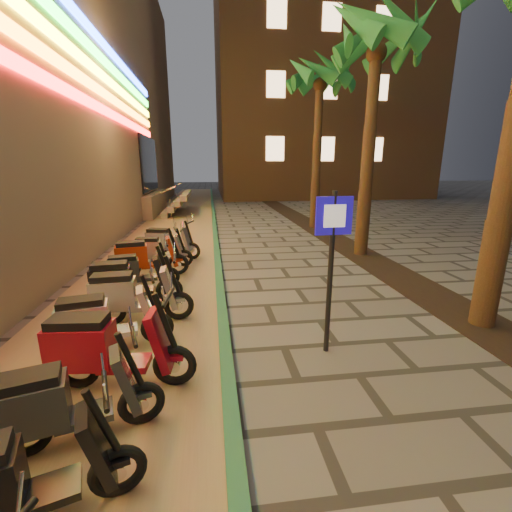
{
  "coord_description": "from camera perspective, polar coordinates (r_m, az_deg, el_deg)",
  "views": [
    {
      "loc": [
        -1.05,
        -2.94,
        2.68
      ],
      "look_at": [
        -0.3,
        2.67,
        1.2
      ],
      "focal_mm": 24.0,
      "sensor_mm": 36.0,
      "label": 1
    }
  ],
  "objects": [
    {
      "name": "scooter_8",
      "position": [
        7.1,
        -20.92,
        -4.02
      ],
      "size": [
        1.72,
        0.68,
        1.21
      ],
      "rotation": [
        0.0,
        0.0,
        0.13
      ],
      "color": "black",
      "rests_on": "ground"
    },
    {
      "name": "scooter_11",
      "position": [
        9.68,
        -16.22,
        0.88
      ],
      "size": [
        1.53,
        0.54,
        1.08
      ],
      "rotation": [
        0.0,
        0.0,
        -0.04
      ],
      "color": "black",
      "rests_on": "ground"
    },
    {
      "name": "palm_d",
      "position": [
        15.98,
        10.61,
        26.24
      ],
      "size": [
        2.97,
        3.02,
        7.16
      ],
      "color": "#472D19",
      "rests_on": "ground"
    },
    {
      "name": "ground",
      "position": [
        4.11,
        10.19,
        -26.3
      ],
      "size": [
        120.0,
        120.0,
        0.0
      ],
      "primitive_type": "plane",
      "color": "#474442",
      "rests_on": "ground"
    },
    {
      "name": "scooter_3",
      "position": [
        3.47,
        -35.85,
        -28.29
      ],
      "size": [
        1.49,
        0.81,
        1.06
      ],
      "rotation": [
        0.0,
        0.0,
        0.31
      ],
      "color": "black",
      "rests_on": "ground"
    },
    {
      "name": "apartment_block",
      "position": [
        37.65,
        9.42,
        29.63
      ],
      "size": [
        18.0,
        16.06,
        25.0
      ],
      "color": "brown",
      "rests_on": "ground"
    },
    {
      "name": "scooter_7",
      "position": [
        6.33,
        -20.27,
        -6.19
      ],
      "size": [
        1.72,
        0.6,
        1.21
      ],
      "rotation": [
        0.0,
        0.0,
        0.07
      ],
      "color": "black",
      "rests_on": "ground"
    },
    {
      "name": "scooter_10",
      "position": [
        8.81,
        -18.28,
        -0.19
      ],
      "size": [
        1.75,
        0.77,
        1.23
      ],
      "rotation": [
        0.0,
        0.0,
        0.19
      ],
      "color": "black",
      "rests_on": "ground"
    },
    {
      "name": "green_curb",
      "position": [
        13.2,
        -6.79,
        3.08
      ],
      "size": [
        0.18,
        60.0,
        0.1
      ],
      "primitive_type": "cube",
      "color": "#225C3B",
      "rests_on": "ground"
    },
    {
      "name": "scooter_12",
      "position": [
        10.58,
        -14.64,
        2.32
      ],
      "size": [
        1.63,
        0.86,
        1.16
      ],
      "rotation": [
        0.0,
        0.0,
        -0.3
      ],
      "color": "black",
      "rests_on": "ground"
    },
    {
      "name": "parking_strip",
      "position": [
        13.3,
        -14.13,
        2.63
      ],
      "size": [
        3.4,
        60.0,
        0.01
      ],
      "primitive_type": "cube",
      "color": "#8C7251",
      "rests_on": "ground"
    },
    {
      "name": "pedestrian_sign",
      "position": [
        4.87,
        12.51,
        0.7
      ],
      "size": [
        0.52,
        0.1,
        2.37
      ],
      "rotation": [
        0.0,
        0.0,
        0.05
      ],
      "color": "black",
      "rests_on": "ground"
    },
    {
      "name": "scooter_9",
      "position": [
        7.96,
        -19.52,
        -2.34
      ],
      "size": [
        1.53,
        0.72,
        1.07
      ],
      "rotation": [
        0.0,
        0.0,
        0.23
      ],
      "color": "black",
      "rests_on": "ground"
    },
    {
      "name": "scooter_6",
      "position": [
        5.58,
        -24.26,
        -9.8
      ],
      "size": [
        1.62,
        0.74,
        1.14
      ],
      "rotation": [
        0.0,
        0.0,
        0.21
      ],
      "color": "black",
      "rests_on": "ground"
    },
    {
      "name": "scooter_5",
      "position": [
        4.7,
        -23.98,
        -13.83
      ],
      "size": [
        1.77,
        0.63,
        1.24
      ],
      "rotation": [
        0.0,
        0.0,
        -0.08
      ],
      "color": "black",
      "rests_on": "ground"
    },
    {
      "name": "planting_strip",
      "position": [
        9.58,
        21.85,
        -2.6
      ],
      "size": [
        1.2,
        40.0,
        0.02
      ],
      "primitive_type": "cube",
      "color": "black",
      "rests_on": "ground"
    },
    {
      "name": "scooter_4",
      "position": [
        4.04,
        -30.02,
        -20.54
      ],
      "size": [
        1.56,
        0.82,
        1.11
      ],
      "rotation": [
        0.0,
        0.0,
        0.3
      ],
      "color": "black",
      "rests_on": "ground"
    },
    {
      "name": "palm_c",
      "position": [
        11.38,
        19.43,
        29.45
      ],
      "size": [
        2.97,
        3.02,
        6.91
      ],
      "color": "#472D19",
      "rests_on": "ground"
    }
  ]
}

